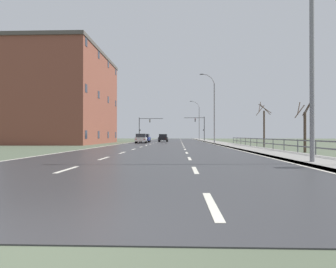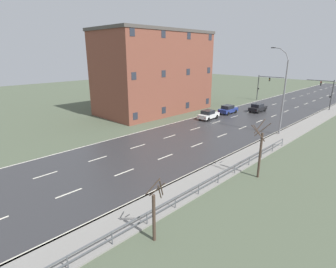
{
  "view_description": "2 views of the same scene",
  "coord_description": "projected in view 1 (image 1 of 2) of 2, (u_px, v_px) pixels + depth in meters",
  "views": [
    {
      "loc": [
        1.74,
        -3.36,
        1.26
      ],
      "look_at": [
        -0.42,
        57.99,
        1.6
      ],
      "focal_mm": 31.97,
      "sensor_mm": 36.0,
      "label": 1
    },
    {
      "loc": [
        21.08,
        10.44,
        10.71
      ],
      "look_at": [
        0.0,
        31.76,
        1.47
      ],
      "focal_mm": 28.33,
      "sensor_mm": 36.0,
      "label": 2
    }
  ],
  "objects": [
    {
      "name": "guardrail",
      "position": [
        273.0,
        142.0,
        25.59
      ],
      "size": [
        0.07,
        37.15,
        1.0
      ],
      "color": "#515459",
      "rests_on": "ground"
    },
    {
      "name": "bare_tree_near",
      "position": [
        305.0,
        128.0,
        22.36
      ],
      "size": [
        1.32,
        0.83,
        4.2
      ],
      "color": "#423328",
      "rests_on": "ground"
    },
    {
      "name": "car_near_left",
      "position": [
        145.0,
        138.0,
        55.44
      ],
      "size": [
        1.84,
        4.1,
        1.57
      ],
      "rotation": [
        0.0,
        0.0,
        0.0
      ],
      "color": "navy",
      "rests_on": "ground"
    },
    {
      "name": "sidewalk_right",
      "position": [
        210.0,
        141.0,
        63.07
      ],
      "size": [
        3.0,
        120.0,
        0.12
      ],
      "color": "gray",
      "rests_on": "ground"
    },
    {
      "name": "road_asphalt_strip",
      "position": [
        170.0,
        142.0,
        63.37
      ],
      "size": [
        14.0,
        120.0,
        0.03
      ],
      "color": "#303033",
      "rests_on": "ground"
    },
    {
      "name": "car_far_right",
      "position": [
        163.0,
        138.0,
        60.55
      ],
      "size": [
        1.89,
        4.13,
        1.57
      ],
      "rotation": [
        0.0,
        0.0,
        -0.02
      ],
      "color": "black",
      "rests_on": "ground"
    },
    {
      "name": "brick_building",
      "position": [
        70.0,
        98.0,
        48.16
      ],
      "size": [
        11.27,
        21.14,
        14.54
      ],
      "color": "brown",
      "rests_on": "ground"
    },
    {
      "name": "traffic_signal_right",
      "position": [
        201.0,
        125.0,
        71.18
      ],
      "size": [
        4.94,
        0.36,
        5.78
      ],
      "color": "#38383A",
      "rests_on": "ground"
    },
    {
      "name": "bare_tree_mid",
      "position": [
        264.0,
        125.0,
        34.45
      ],
      "size": [
        1.47,
        1.74,
        5.25
      ],
      "color": "#423328",
      "rests_on": "ground"
    },
    {
      "name": "street_lamp_foreground",
      "position": [
        309.0,
        49.0,
        13.12
      ],
      "size": [
        2.25,
        0.24,
        10.33
      ],
      "color": "slate",
      "rests_on": "ground"
    },
    {
      "name": "car_distant",
      "position": [
        141.0,
        138.0,
        49.39
      ],
      "size": [
        2.0,
        4.18,
        1.57
      ],
      "rotation": [
        0.0,
        0.0,
        0.05
      ],
      "color": "silver",
      "rests_on": "ground"
    },
    {
      "name": "traffic_signal_left",
      "position": [
        144.0,
        125.0,
        73.36
      ],
      "size": [
        5.9,
        0.36,
        5.71
      ],
      "color": "#38383A",
      "rests_on": "ground"
    },
    {
      "name": "street_lamp_distant",
      "position": [
        199.0,
        121.0,
        84.33
      ],
      "size": [
        2.73,
        0.24,
        11.08
      ],
      "color": "slate",
      "rests_on": "ground"
    },
    {
      "name": "ground_plane",
      "position": [
        168.0,
        143.0,
        51.38
      ],
      "size": [
        160.0,
        160.0,
        0.12
      ],
      "color": "#4C5642"
    },
    {
      "name": "street_lamp_midground",
      "position": [
        214.0,
        109.0,
        48.73
      ],
      "size": [
        2.47,
        0.24,
        11.4
      ],
      "color": "slate",
      "rests_on": "ground"
    }
  ]
}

